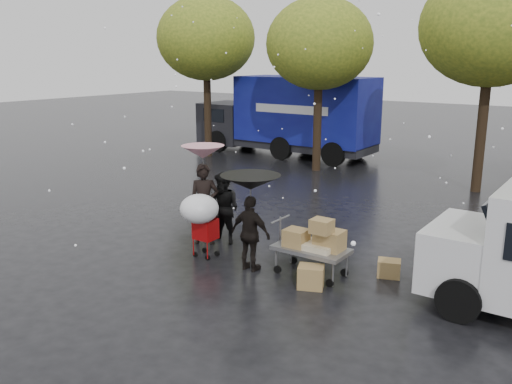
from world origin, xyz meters
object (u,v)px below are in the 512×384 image
Objects in this scene: person_pink at (204,204)px; vendor_cart at (315,242)px; shopping_cart at (200,212)px; person_black at (251,234)px; blue_truck at (289,116)px.

vendor_cart is (3.12, -0.26, -0.23)m from person_pink.
vendor_cart is 1.04× the size of shopping_cart.
person_pink is 1.21× the size of person_black.
person_black is 1.33m from vendor_cart.
person_black is 1.29m from shopping_cart.
vendor_cart is 13.99m from blue_truck.
blue_truck is (-5.28, 12.17, 0.69)m from shopping_cart.
person_pink is 3.14m from vendor_cart.
shopping_cart is at bearing -66.55° from blue_truck.
person_black is at bearing 4.62° from shopping_cart.
vendor_cart is (1.24, 0.49, -0.07)m from person_black.
shopping_cart is at bearing -166.75° from vendor_cart.
person_pink is 12.27m from blue_truck.
vendor_cart is at bearing 13.25° from shopping_cart.
person_pink is 1.31× the size of shopping_cart.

